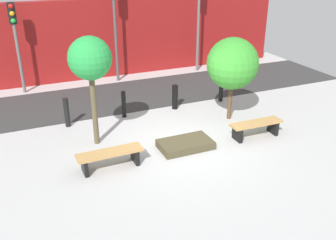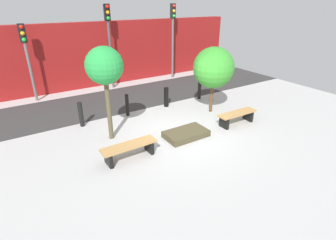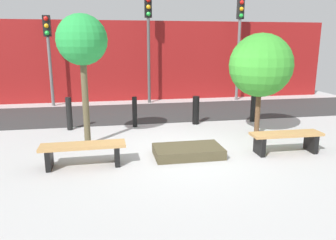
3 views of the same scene
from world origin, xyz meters
The scene contains 15 objects.
ground_plane centered at (0.00, 0.00, 0.00)m, with size 18.00×18.00×0.00m, color #B0B0B0.
road_strip centered at (0.00, 4.52, 0.01)m, with size 18.00×3.36×0.01m, color #333333.
building_facade centered at (0.00, 7.41, 1.67)m, with size 16.20×0.50×3.33m, color maroon.
bench_left centered at (-2.23, -0.40, 0.33)m, with size 1.70×0.49×0.47m.
bench_right centered at (2.23, -0.40, 0.34)m, with size 1.63×0.47×0.48m.
planter_bed centered at (0.00, -0.20, 0.11)m, with size 1.50×0.87×0.21m, color #48412B.
tree_behind_left_bench centered at (-2.23, 1.09, 2.48)m, with size 1.18×1.18×3.11m.
tree_behind_right_bench centered at (2.23, 1.09, 1.87)m, with size 1.64×1.64×2.70m.
bollard_far_left centered at (-2.81, 2.59, 0.47)m, with size 0.17×0.17×0.95m, color black.
bollard_left centered at (-0.94, 2.59, 0.45)m, with size 0.14×0.14×0.90m, color black.
bollard_center centered at (0.94, 2.59, 0.43)m, with size 0.20×0.20×0.87m, color black.
bollard_right centered at (2.81, 2.59, 0.44)m, with size 0.16×0.16×0.87m, color black.
traffic_light_west centered at (-3.84, 6.49, 2.39)m, with size 0.28×0.27×3.44m.
traffic_light_mid_west centered at (0.00, 6.49, 2.86)m, with size 0.28×0.27×4.18m.
traffic_light_mid_east centered at (3.84, 6.49, 2.85)m, with size 0.28×0.27×4.17m.
Camera 3 is at (-1.70, -6.89, 2.47)m, focal length 35.00 mm.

